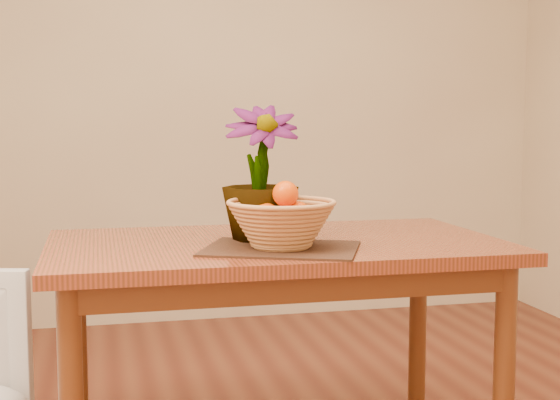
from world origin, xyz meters
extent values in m
cube|color=beige|center=(0.00, 2.25, 1.35)|extent=(4.00, 0.02, 2.70)
cube|color=maroon|center=(0.00, 0.30, 0.73)|extent=(1.40, 0.80, 0.04)
cube|color=#552C13|center=(0.00, 0.30, 0.67)|extent=(1.28, 0.68, 0.08)
cylinder|color=#552C13|center=(0.62, -0.02, 0.35)|extent=(0.06, 0.06, 0.71)
cylinder|color=#552C13|center=(-0.62, 0.62, 0.35)|extent=(0.06, 0.06, 0.71)
cylinder|color=#552C13|center=(0.62, 0.62, 0.35)|extent=(0.06, 0.06, 0.71)
cube|color=#3D2216|center=(-0.02, 0.13, 0.75)|extent=(0.53, 0.47, 0.01)
cylinder|color=tan|center=(-0.02, 0.13, 0.76)|extent=(0.16, 0.16, 0.01)
sphere|color=#ED5303|center=(-0.02, 0.13, 0.84)|extent=(0.06, 0.06, 0.06)
sphere|color=#ED5303|center=(0.03, 0.16, 0.85)|extent=(0.08, 0.08, 0.08)
sphere|color=#ED5303|center=(-0.05, 0.19, 0.85)|extent=(0.07, 0.07, 0.07)
sphere|color=#ED5303|center=(-0.08, 0.10, 0.85)|extent=(0.08, 0.08, 0.08)
sphere|color=#ED5303|center=(0.01, 0.08, 0.85)|extent=(0.07, 0.07, 0.07)
sphere|color=#ED5303|center=(-0.01, 0.16, 0.91)|extent=(0.08, 0.08, 0.08)
imported|color=#194714|center=(-0.05, 0.30, 0.96)|extent=(0.25, 0.25, 0.42)
camera|label=1|loc=(-0.54, -2.05, 1.13)|focal=50.00mm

